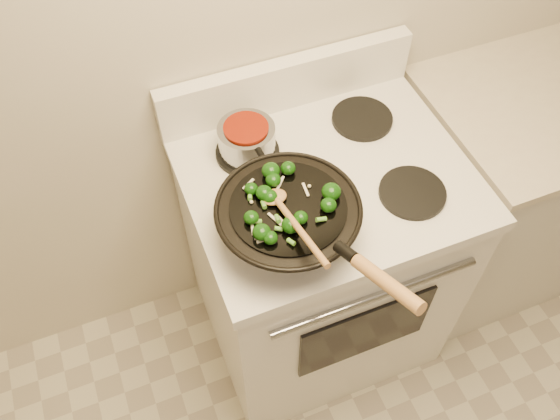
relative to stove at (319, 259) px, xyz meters
name	(u,v)px	position (x,y,z in m)	size (l,w,h in m)	color
stove	(319,259)	(0.00, 0.00, 0.00)	(0.78, 0.67, 1.08)	white
counter_unit	(511,188)	(0.79, 0.03, -0.01)	(0.76, 0.62, 0.91)	silver
wok	(289,219)	(-0.18, -0.16, 0.52)	(0.36, 0.58, 0.23)	black
stirfry	(283,200)	(-0.19, -0.14, 0.59)	(0.24, 0.24, 0.04)	#0F3809
wooden_spoon	(288,215)	(-0.20, -0.19, 0.60)	(0.07, 0.28, 0.07)	#A77642
saucepan	(247,140)	(-0.18, 0.15, 0.51)	(0.16, 0.26, 0.09)	gray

